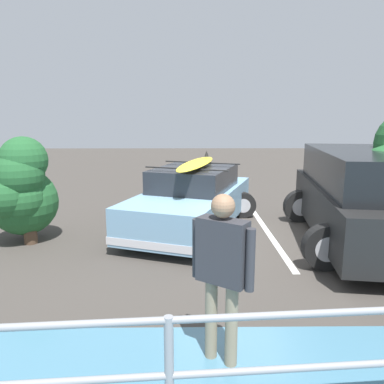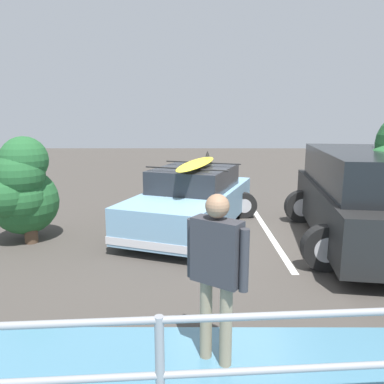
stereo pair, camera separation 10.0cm
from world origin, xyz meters
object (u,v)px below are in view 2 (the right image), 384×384
sedan_car (193,200)px  person_bystander (217,264)px  bush_near_left (22,191)px  suv_car (363,197)px

sedan_car → person_bystander: bearing=92.9°
person_bystander → bush_near_left: size_ratio=0.83×
suv_car → bush_near_left: bearing=-0.7°
sedan_car → bush_near_left: bearing=16.0°
person_bystander → bush_near_left: bearing=-45.9°
suv_car → person_bystander: size_ratio=2.92×
sedan_car → person_bystander: person_bystander is taller
suv_car → person_bystander: suv_car is taller
sedan_car → suv_car: suv_car is taller
suv_car → bush_near_left: size_ratio=2.43×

